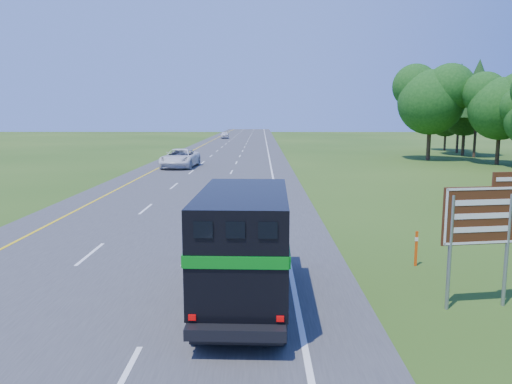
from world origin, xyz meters
The scene contains 7 objects.
road centered at (0.00, 50.00, 0.02)m, with size 15.00×260.00×0.04m, color #38383A.
lane_markings centered at (0.00, 50.00, 0.04)m, with size 11.15×260.00×0.01m.
horse_truck centered at (4.08, 6.28, 1.73)m, with size 2.43×7.21×3.17m.
white_suv centered at (-3.48, 42.08, 0.95)m, with size 3.03×6.56×1.82m, color silver.
far_car centered at (-3.58, 104.08, 0.79)m, with size 1.77×4.41×1.50m, color silver.
exit_sign centered at (10.35, 6.02, 2.39)m, with size 2.15×0.42×3.67m.
delineator centered at (9.85, 9.77, 0.66)m, with size 0.10×0.06×1.23m.
Camera 1 is at (4.52, -6.89, 5.14)m, focal length 35.00 mm.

